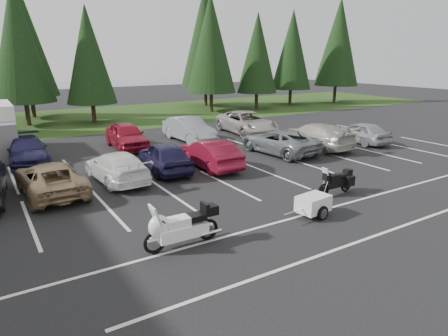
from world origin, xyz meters
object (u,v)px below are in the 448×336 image
car_near_8 (361,132)px  adventure_motorcycle (336,180)px  car_near_7 (314,135)px  car_near_3 (117,167)px  car_far_4 (247,123)px  car_far_1 (27,151)px  car_near_2 (50,178)px  touring_motorcycle (182,223)px  car_far_2 (127,136)px  car_far_3 (189,129)px  car_near_4 (164,156)px  car_near_5 (210,154)px  cargo_trailer (313,206)px  car_near_6 (279,141)px

car_near_8 → adventure_motorcycle: car_near_8 is taller
car_near_8 → car_near_7: bearing=-4.2°
car_near_3 → car_far_4: size_ratio=0.80×
car_far_1 → car_near_3: bearing=-58.4°
car_near_2 → car_near_7: 15.50m
car_near_8 → touring_motorcycle: 18.08m
car_near_2 → car_far_4: 16.10m
car_far_1 → touring_motorcycle: (2.70, -13.11, 0.06)m
car_near_7 → car_far_2: (-9.98, 6.08, 0.01)m
car_far_1 → car_far_2: bearing=9.5°
car_far_3 → adventure_motorcycle: bearing=-91.9°
car_near_4 → adventure_motorcycle: size_ratio=2.12×
car_near_8 → car_far_4: bearing=-51.1°
car_far_1 → touring_motorcycle: size_ratio=1.76×
car_far_1 → touring_motorcycle: touring_motorcycle is taller
car_near_4 → car_far_1: 7.68m
car_far_2 → car_near_5: bearing=-69.1°
car_near_5 → car_near_8: 11.46m
car_near_5 → adventure_motorcycle: car_near_5 is taller
car_near_4 → car_near_5: car_near_4 is taller
car_near_2 → car_near_7: bearing=179.9°
car_far_3 → car_near_2: bearing=-149.1°
car_far_4 → cargo_trailer: 15.86m
car_near_8 → car_far_1: size_ratio=0.86×
car_near_6 → car_far_3: bearing=-69.1°
car_near_4 → cargo_trailer: bearing=110.3°
car_far_4 → car_near_3: bearing=-146.8°
car_near_3 → car_near_4: bearing=-175.9°
car_near_3 → car_near_5: (4.77, -0.35, 0.05)m
car_near_3 → car_far_3: car_far_3 is taller
car_near_2 → car_far_2: (5.51, 6.62, 0.11)m
car_far_2 → cargo_trailer: bearing=-79.0°
car_near_2 → car_far_4: bearing=-157.7°
car_near_2 → car_far_3: size_ratio=1.01×
car_far_1 → car_far_4: (14.83, 0.72, 0.11)m
car_near_6 → car_near_8: bearing=169.5°
car_far_3 → cargo_trailer: (-2.24, -14.06, -0.40)m
car_near_6 → adventure_motorcycle: bearing=63.8°
car_near_2 → cargo_trailer: 10.68m
car_far_3 → touring_motorcycle: (-7.29, -13.72, -0.04)m
car_far_1 → adventure_motorcycle: 15.92m
car_far_1 → car_far_3: size_ratio=0.99×
car_far_4 → adventure_motorcycle: (-4.66, -12.96, -0.17)m
car_near_6 → car_far_1: (-12.86, 5.35, -0.02)m
car_near_7 → car_near_5: bearing=1.0°
car_far_1 → car_near_4: bearing=-40.6°
touring_motorcycle → car_far_3: bearing=63.0°
car_far_4 → cargo_trailer: size_ratio=3.43×
cargo_trailer → car_far_3: bearing=74.1°
car_near_6 → adventure_motorcycle: (-2.69, -6.90, -0.08)m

